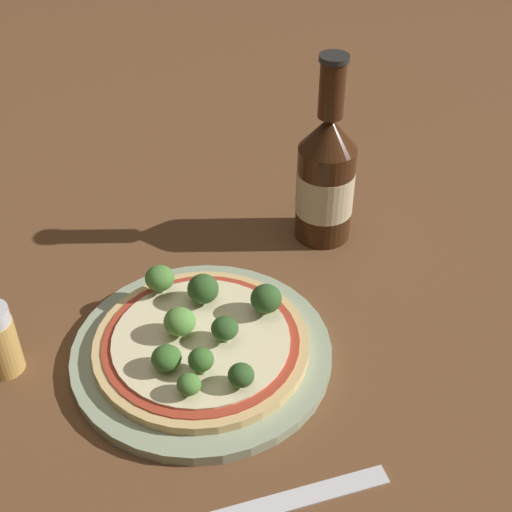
# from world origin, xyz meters

# --- Properties ---
(ground_plane) EXTENTS (3.00, 3.00, 0.00)m
(ground_plane) POSITION_xyz_m (0.00, 0.00, 0.00)
(ground_plane) COLOR brown
(plate) EXTENTS (0.26, 0.26, 0.01)m
(plate) POSITION_xyz_m (-0.00, 0.00, 0.01)
(plate) COLOR #93A384
(plate) RESTS_ON ground_plane
(pizza) EXTENTS (0.21, 0.21, 0.01)m
(pizza) POSITION_xyz_m (-0.00, 0.00, 0.02)
(pizza) COLOR tan
(pizza) RESTS_ON plate
(broccoli_floret_0) EXTENTS (0.03, 0.03, 0.03)m
(broccoli_floret_0) POSITION_xyz_m (-0.02, -0.01, 0.04)
(broccoli_floret_0) COLOR #6B8E51
(broccoli_floret_0) RESTS_ON pizza
(broccoli_floret_1) EXTENTS (0.03, 0.03, 0.03)m
(broccoli_floret_1) POSITION_xyz_m (-0.08, -0.00, 0.04)
(broccoli_floret_1) COLOR #6B8E51
(broccoli_floret_1) RESTS_ON pizza
(broccoli_floret_2) EXTENTS (0.02, 0.02, 0.02)m
(broccoli_floret_2) POSITION_xyz_m (0.07, -0.00, 0.04)
(broccoli_floret_2) COLOR #6B8E51
(broccoli_floret_2) RESTS_ON pizza
(broccoli_floret_3) EXTENTS (0.03, 0.03, 0.03)m
(broccoli_floret_3) POSITION_xyz_m (0.02, 0.02, 0.04)
(broccoli_floret_3) COLOR #6B8E51
(broccoli_floret_3) RESTS_ON pizza
(broccoli_floret_4) EXTENTS (0.03, 0.03, 0.03)m
(broccoli_floret_4) POSITION_xyz_m (-0.04, 0.03, 0.04)
(broccoli_floret_4) COLOR #6B8E51
(broccoli_floret_4) RESTS_ON pizza
(broccoli_floret_5) EXTENTS (0.02, 0.02, 0.03)m
(broccoli_floret_5) POSITION_xyz_m (0.04, -0.02, 0.04)
(broccoli_floret_5) COLOR #6B8E51
(broccoli_floret_5) RESTS_ON pizza
(broccoli_floret_6) EXTENTS (0.03, 0.03, 0.02)m
(broccoli_floret_6) POSITION_xyz_m (0.02, -0.05, 0.04)
(broccoli_floret_6) COLOR #6B8E51
(broccoli_floret_6) RESTS_ON pizza
(broccoli_floret_7) EXTENTS (0.02, 0.02, 0.02)m
(broccoli_floret_7) POSITION_xyz_m (0.06, -0.04, 0.04)
(broccoli_floret_7) COLOR #6B8E51
(broccoli_floret_7) RESTS_ON pizza
(broccoli_floret_8) EXTENTS (0.03, 0.03, 0.03)m
(broccoli_floret_8) POSITION_xyz_m (0.01, 0.07, 0.04)
(broccoli_floret_8) COLOR #6B8E51
(broccoli_floret_8) RESTS_ON pizza
(beer_bottle) EXTENTS (0.07, 0.07, 0.23)m
(beer_bottle) POSITION_xyz_m (-0.10, 0.23, 0.08)
(beer_bottle) COLOR #381E0F
(beer_bottle) RESTS_ON ground_plane
(fork) EXTENTS (0.07, 0.16, 0.00)m
(fork) POSITION_xyz_m (0.18, -0.02, 0.00)
(fork) COLOR silver
(fork) RESTS_ON ground_plane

